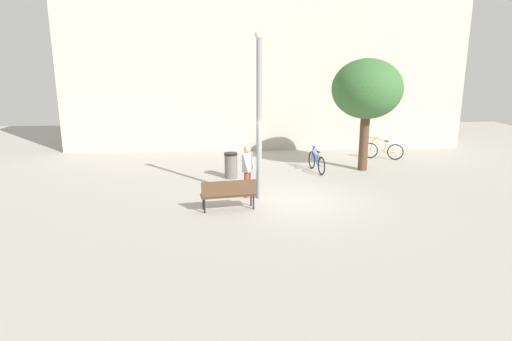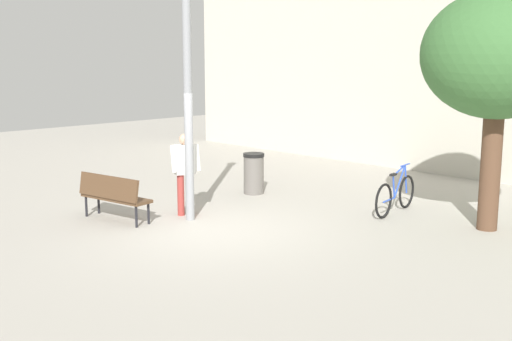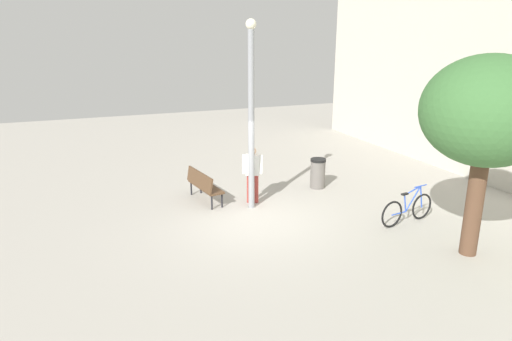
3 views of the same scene
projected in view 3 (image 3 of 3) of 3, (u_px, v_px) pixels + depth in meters
name	position (u px, v px, depth m)	size (l,w,h in m)	color
ground_plane	(257.00, 220.00, 12.18)	(36.00, 36.00, 0.00)	#A8A399
lamppost	(251.00, 111.00, 12.31)	(0.28, 0.28, 5.14)	gray
person_by_lamppost	(253.00, 171.00, 13.21)	(0.45, 0.63, 1.67)	#9E3833
park_bench	(203.00, 184.00, 13.41)	(1.66, 0.73, 0.92)	#513823
plaza_tree	(488.00, 113.00, 9.45)	(2.74, 2.74, 4.40)	brown
bicycle_blue	(408.00, 209.00, 11.92)	(0.32, 1.80, 0.97)	black
trash_bin	(318.00, 173.00, 14.65)	(0.50, 0.50, 0.96)	#66605B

